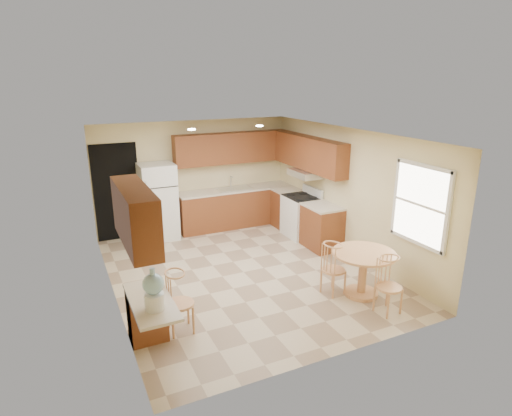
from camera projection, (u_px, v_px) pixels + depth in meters
name	position (u px, v px, depth m)	size (l,w,h in m)	color
floor	(244.00, 272.00, 7.81)	(5.50, 5.50, 0.00)	#C0AB8B
ceiling	(242.00, 135.00, 7.07)	(4.50, 5.50, 0.02)	white
wall_back	(195.00, 175.00, 9.82)	(4.50, 0.02, 2.50)	beige
wall_front	(336.00, 268.00, 5.07)	(4.50, 0.02, 2.50)	beige
wall_left	(108.00, 225.00, 6.52)	(0.02, 5.50, 2.50)	beige
wall_right	(348.00, 192.00, 8.37)	(0.02, 5.50, 2.50)	beige
doorway	(117.00, 192.00, 9.14)	(0.90, 0.02, 2.10)	black
base_cab_back	(235.00, 208.00, 10.16)	(2.75, 0.60, 0.87)	brown
counter_back	(235.00, 189.00, 10.02)	(2.75, 0.63, 0.04)	beige
base_cab_right_a	(287.00, 209.00, 10.08)	(0.60, 0.59, 0.87)	brown
counter_right_a	(288.00, 190.00, 9.95)	(0.63, 0.59, 0.04)	beige
base_cab_right_b	(322.00, 228.00, 8.83)	(0.60, 0.80, 0.87)	brown
counter_right_b	(323.00, 207.00, 8.69)	(0.63, 0.80, 0.04)	beige
upper_cab_back	(232.00, 148.00, 9.86)	(2.75, 0.33, 0.70)	brown
upper_cab_right	(309.00, 153.00, 9.17)	(0.33, 2.42, 0.70)	brown
upper_cab_left	(135.00, 216.00, 5.03)	(0.33, 1.40, 0.70)	brown
sink	(234.00, 189.00, 10.01)	(0.78, 0.44, 0.01)	silver
range_hood	(306.00, 173.00, 9.23)	(0.50, 0.76, 0.14)	silver
desk_pedestal	(147.00, 314.00, 5.74)	(0.48, 0.42, 0.72)	brown
desk_top	(151.00, 301.00, 5.30)	(0.50, 1.20, 0.04)	beige
window	(421.00, 205.00, 6.69)	(0.06, 1.12, 1.30)	white
can_light_a	(192.00, 129.00, 7.91)	(0.14, 0.14, 0.02)	white
can_light_b	(260.00, 126.00, 8.48)	(0.14, 0.14, 0.02)	white
refrigerator	(158.00, 202.00, 9.25)	(0.73, 0.71, 1.66)	white
stove	(301.00, 216.00, 9.48)	(0.65, 0.76, 1.09)	white
dining_table	(363.00, 267.00, 6.86)	(1.01, 1.01, 0.75)	#E4A672
chair_table_a	(337.00, 265.00, 6.83)	(0.38, 0.50, 0.87)	#E4A672
chair_table_b	(394.00, 283.00, 6.26)	(0.39, 0.39, 0.87)	#E4A672
chair_desk	(181.00, 299.00, 5.77)	(0.40, 0.51, 0.90)	#E4A672
water_crock	(154.00, 291.00, 5.02)	(0.25, 0.25, 0.53)	white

